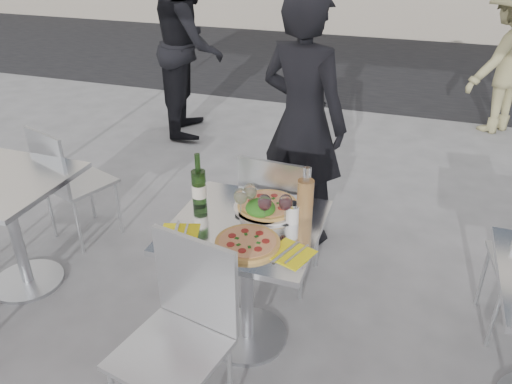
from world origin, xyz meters
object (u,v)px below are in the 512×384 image
(woman_diner, at_px, (303,122))
(main_table, at_px, (247,259))
(chair_near, at_px, (182,324))
(side_chair_lfar, at_px, (66,177))
(carafe, at_px, (305,199))
(wineglass_white_b, at_px, (250,192))
(pedestrian_a, at_px, (190,45))
(sugar_shaker, at_px, (293,213))
(pedestrian_b, at_px, (506,60))
(pizza_far, at_px, (268,206))
(wineglass_red_a, at_px, (265,204))
(wineglass_red_b, at_px, (286,203))
(wine_bottle, at_px, (199,186))
(wineglass_white_a, at_px, (240,197))
(pizza_near, at_px, (248,243))
(napkin_left, at_px, (179,233))
(salad_plate, at_px, (261,209))
(chair_far, at_px, (279,212))
(side_table_left, at_px, (9,211))
(napkin_right, at_px, (290,253))

(woman_diner, bearing_deg, main_table, 109.43)
(chair_near, relative_size, side_chair_lfar, 1.05)
(carafe, distance_m, wineglass_white_b, 0.28)
(main_table, distance_m, pedestrian_a, 3.26)
(chair_near, distance_m, carafe, 0.82)
(carafe, height_order, sugar_shaker, carafe)
(pedestrian_b, bearing_deg, pizza_far, 19.26)
(sugar_shaker, relative_size, wineglass_red_a, 0.68)
(pedestrian_b, relative_size, wineglass_red_a, 9.76)
(main_table, distance_m, wineglass_red_b, 0.37)
(main_table, bearing_deg, woman_diner, 90.08)
(main_table, xyz_separation_m, wine_bottle, (-0.29, 0.09, 0.32))
(side_chair_lfar, height_order, wineglass_white_a, wineglass_white_a)
(side_chair_lfar, bearing_deg, chair_near, 162.71)
(pizza_near, bearing_deg, sugar_shaker, 60.50)
(wineglass_red_b, xyz_separation_m, napkin_left, (-0.45, -0.26, -0.11))
(salad_plate, bearing_deg, chair_far, 92.39)
(chair_far, height_order, wineglass_white_a, chair_far)
(main_table, bearing_deg, wineglass_white_a, 130.49)
(wine_bottle, distance_m, wineglass_white_a, 0.24)
(pedestrian_b, xyz_separation_m, pizza_far, (-1.46, -3.69, -0.00))
(side_table_left, relative_size, sugar_shaker, 7.01)
(chair_far, xyz_separation_m, side_chair_lfar, (-1.52, 0.02, -0.03))
(side_table_left, bearing_deg, carafe, 4.03)
(pedestrian_a, height_order, wineglass_white_b, pedestrian_a)
(side_table_left, xyz_separation_m, woman_diner, (1.50, 1.13, 0.33))
(sugar_shaker, bearing_deg, main_table, -157.27)
(sugar_shaker, bearing_deg, woman_diner, 101.44)
(side_chair_lfar, height_order, napkin_left, side_chair_lfar)
(woman_diner, relative_size, salad_plate, 7.93)
(salad_plate, xyz_separation_m, wineglass_white_b, (-0.06, 0.02, 0.07))
(main_table, distance_m, pizza_near, 0.28)
(napkin_left, bearing_deg, pizza_near, -13.52)
(side_chair_lfar, xyz_separation_m, wineglass_white_a, (1.45, -0.47, 0.34))
(chair_near, xyz_separation_m, side_chair_lfar, (-1.40, 1.06, -0.03))
(pedestrian_a, bearing_deg, chair_near, -173.03)
(wineglass_red_a, xyz_separation_m, napkin_right, (0.19, -0.21, -0.11))
(pedestrian_a, xyz_separation_m, wineglass_white_a, (1.57, -2.75, -0.07))
(main_table, xyz_separation_m, chair_far, (0.03, 0.50, 0.00))
(pedestrian_a, relative_size, salad_plate, 8.44)
(wine_bottle, bearing_deg, pizza_near, -35.78)
(side_chair_lfar, distance_m, sugar_shaker, 1.79)
(salad_plate, bearing_deg, wineglass_white_a, -157.22)
(woman_diner, relative_size, napkin_right, 7.56)
(side_chair_lfar, bearing_deg, wine_bottle, -179.96)
(main_table, height_order, woman_diner, woman_diner)
(main_table, xyz_separation_m, wineglass_white_a, (-0.05, 0.06, 0.32))
(pizza_near, height_order, sugar_shaker, sugar_shaker)
(napkin_right, bearing_deg, sugar_shaker, 123.22)
(pizza_near, relative_size, wineglass_red_a, 1.91)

